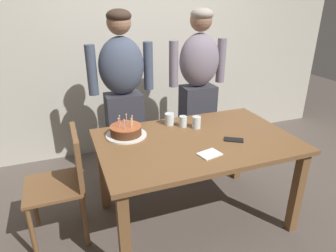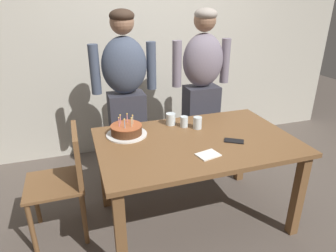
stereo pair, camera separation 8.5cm
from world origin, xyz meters
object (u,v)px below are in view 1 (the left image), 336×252
Objects in this scene: birthday_cake at (126,131)px; water_glass_near at (183,121)px; dining_chair at (66,177)px; cell_phone at (234,140)px; napkin_stack at (210,154)px; water_glass_far at (196,122)px; person_woman_cardigan at (198,90)px; person_man_bearded at (123,99)px; water_glass_side at (169,119)px.

water_glass_near is at bearing 1.58° from birthday_cake.
dining_chair is (-0.49, -0.08, -0.26)m from birthday_cake.
cell_phone is (0.26, -0.38, -0.04)m from water_glass_near.
water_glass_near is 0.52m from napkin_stack.
water_glass_far is 0.70× the size of cell_phone.
person_woman_cardigan is (0.13, 0.90, 0.13)m from cell_phone.
person_woman_cardigan is at bearing -180.00° from person_man_bearded.
person_woman_cardigan is at bearing 42.33° from water_glass_side.
person_man_bearded is (-0.29, 0.44, 0.08)m from water_glass_side.
water_glass_far is at bearing 149.94° from cell_phone.
napkin_stack is (0.47, -0.50, -0.04)m from birthday_cake.
water_glass_side is 0.61m from napkin_stack.
cell_phone is at bearing -62.34° from water_glass_far.
person_woman_cardigan reaches higher than birthday_cake.
birthday_cake is 2.22× the size of cell_phone.
person_woman_cardigan is (0.39, 0.52, 0.09)m from water_glass_near.
person_man_bearded is 1.90× the size of dining_chair.
water_glass_side is (-0.09, 0.08, 0.00)m from water_glass_near.
water_glass_far is (0.58, -0.05, 0.01)m from birthday_cake.
dining_chair is (-1.37, -0.62, -0.36)m from person_woman_cardigan.
birthday_cake is 3.19× the size of water_glass_far.
dining_chair is at bearing -178.36° from water_glass_far.
cell_phone is 0.17× the size of dining_chair.
dining_chair is at bearing 156.18° from napkin_stack.
water_glass_side is at bearing 42.33° from person_woman_cardigan.
water_glass_near is 0.61× the size of napkin_stack.
napkin_stack is at bearing -104.26° from water_glass_far.
water_glass_far is at bearing -34.48° from water_glass_near.
dining_chair reaches higher than water_glass_near.
person_woman_cardigan is at bearing 63.13° from water_glass_far.
water_glass_far and water_glass_side have the same top height.
napkin_stack is (0.07, -0.60, -0.05)m from water_glass_side.
water_glass_side reaches higher than napkin_stack.
birthday_cake reaches higher than napkin_stack.
water_glass_far is at bearing 129.27° from person_man_bearded.
person_man_bearded and person_woman_cardigan have the same top height.
water_glass_side is (-0.18, 0.15, -0.00)m from water_glass_far.
cell_phone is at bearing 77.05° from dining_chair.
napkin_stack is 0.09× the size of person_man_bearded.
water_glass_near is at bearing 87.74° from napkin_stack.
birthday_cake is 3.20× the size of water_glass_side.
water_glass_side is 0.53m from person_man_bearded.
person_man_bearded is 1.00× the size of person_woman_cardigan.
cell_phone is 0.95× the size of napkin_stack.
dining_chair is (-0.89, -0.18, -0.27)m from water_glass_side.
napkin_stack is at bearing -92.26° from water_glass_near.
person_woman_cardigan reaches higher than water_glass_near.
water_glass_side is at bearing 123.93° from person_man_bearded.
person_woman_cardigan is at bearing 114.23° from dining_chair.
water_glass_side is (0.40, 0.10, 0.01)m from birthday_cake.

